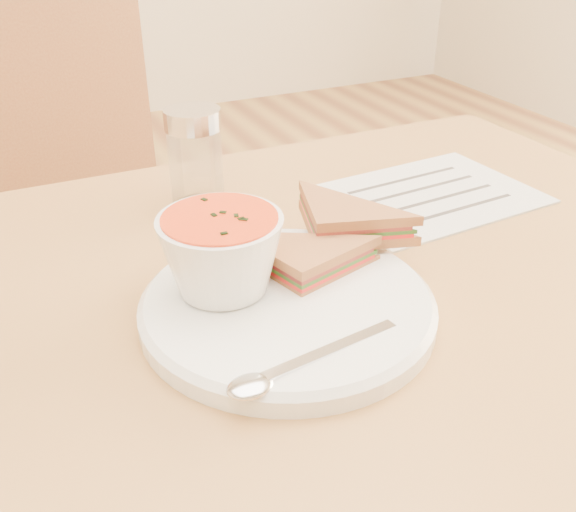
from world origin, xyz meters
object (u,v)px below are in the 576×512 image
dining_table (303,512)px  soup_bowl (222,257)px  chair_far (113,299)px  plate (288,307)px  condiment_shaker (195,158)px

dining_table → soup_bowl: (-0.10, -0.02, 0.43)m
chair_far → plate: (0.09, -0.51, 0.27)m
dining_table → plate: 0.39m
plate → soup_bowl: 0.08m
dining_table → condiment_shaker: condiment_shaker is taller
dining_table → plate: bearing=-130.8°
dining_table → plate: plate is taller
plate → condiment_shaker: bearing=89.4°
plate → soup_bowl: soup_bowl is taller
soup_bowl → condiment_shaker: size_ratio=0.93×
dining_table → condiment_shaker: bearing=103.4°
dining_table → chair_far: bearing=107.1°
dining_table → condiment_shaker: size_ratio=8.22×
chair_far → condiment_shaker: 0.42m
chair_far → condiment_shaker: (0.09, -0.25, 0.33)m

